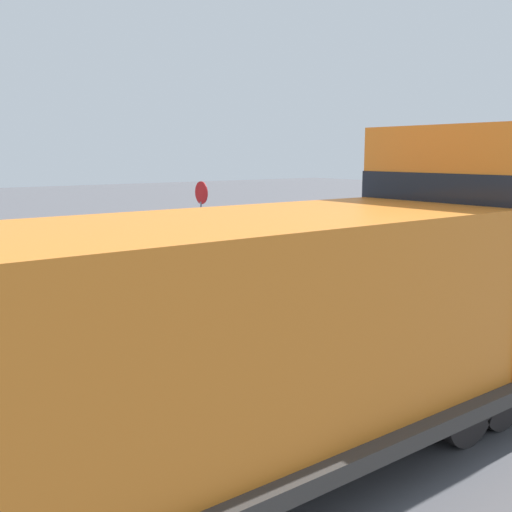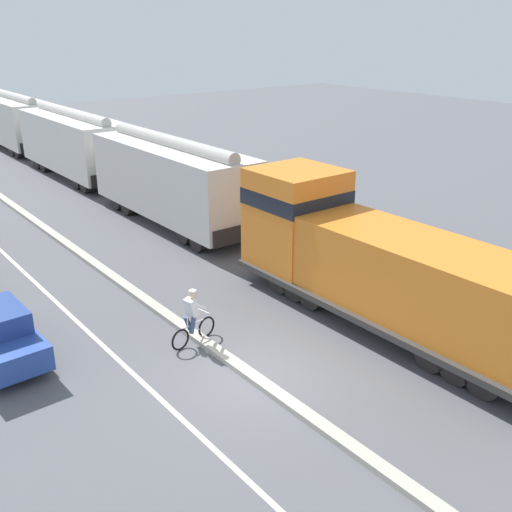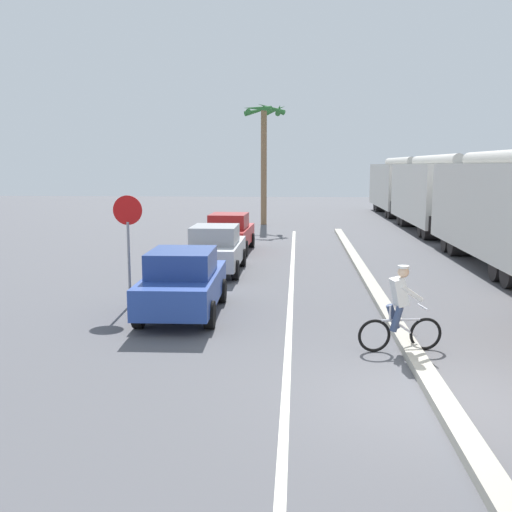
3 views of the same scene
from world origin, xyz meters
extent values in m
plane|color=#56565B|center=(0.00, 0.00, 0.00)|extent=(120.00, 120.00, 0.00)
cube|color=#B2AD9E|center=(0.00, 6.00, 0.08)|extent=(0.36, 36.00, 0.16)
cube|color=silver|center=(-2.40, 6.00, 0.00)|extent=(0.14, 36.00, 0.01)
cube|color=orange|center=(5.16, -0.90, 1.90)|extent=(2.70, 9.86, 2.40)
cube|color=orange|center=(5.16, 4.10, 2.45)|extent=(2.80, 2.80, 3.50)
cube|color=black|center=(5.16, 4.10, 3.24)|extent=(2.83, 2.83, 0.56)
cube|color=#383533|center=(5.16, -0.30, 0.70)|extent=(3.10, 11.60, 0.20)
cylinder|color=#4C4947|center=(5.16, -0.30, 0.55)|extent=(1.10, 3.00, 1.10)
cylinder|color=black|center=(5.16, 3.69, 0.50)|extent=(2.40, 1.00, 1.00)
cylinder|color=black|center=(5.16, 2.89, 0.50)|extent=(2.40, 1.00, 1.00)
cylinder|color=black|center=(5.16, 2.09, 0.50)|extent=(2.40, 1.00, 1.00)
cylinder|color=black|center=(5.16, -2.69, 0.50)|extent=(2.40, 1.00, 1.00)
cube|color=#28479E|center=(-5.02, 5.19, 0.67)|extent=(1.80, 4.24, 0.70)
cube|color=navy|center=(-5.02, 5.04, 1.32)|extent=(1.54, 1.93, 0.60)
cube|color=#1E232D|center=(-5.04, 6.04, 1.27)|extent=(1.43, 0.15, 0.51)
cylinder|color=black|center=(-5.86, 6.47, 0.32)|extent=(0.23, 0.64, 0.64)
cylinder|color=black|center=(-4.24, 6.51, 0.32)|extent=(0.23, 0.64, 0.64)
cylinder|color=black|center=(-5.80, 3.87, 0.32)|extent=(0.23, 0.64, 0.64)
cylinder|color=black|center=(-4.18, 3.90, 0.32)|extent=(0.23, 0.64, 0.64)
cube|color=#B7BABF|center=(-5.02, 11.01, 0.67)|extent=(1.71, 4.20, 0.70)
cube|color=#9C9EA2|center=(-5.02, 10.86, 1.32)|extent=(1.50, 1.90, 0.60)
cube|color=#1E232D|center=(-5.02, 11.86, 1.27)|extent=(1.43, 0.12, 0.51)
cylinder|color=black|center=(-5.83, 12.31, 0.32)|extent=(0.22, 0.64, 0.64)
cylinder|color=black|center=(-4.21, 12.31, 0.32)|extent=(0.22, 0.64, 0.64)
cylinder|color=black|center=(-5.82, 9.70, 0.32)|extent=(0.22, 0.64, 0.64)
cylinder|color=black|center=(-4.21, 9.71, 0.32)|extent=(0.22, 0.64, 0.64)
cube|color=red|center=(-5.11, 16.02, 0.67)|extent=(1.83, 4.25, 0.70)
cube|color=maroon|center=(-5.11, 15.87, 1.32)|extent=(1.56, 1.95, 0.60)
cube|color=#1E232D|center=(-5.08, 16.87, 1.27)|extent=(1.43, 0.16, 0.51)
cylinder|color=black|center=(-5.87, 17.34, 0.32)|extent=(0.24, 0.65, 0.64)
cylinder|color=black|center=(-4.26, 17.29, 0.32)|extent=(0.24, 0.65, 0.64)
cylinder|color=black|center=(-5.95, 14.74, 0.32)|extent=(0.24, 0.65, 0.64)
cylinder|color=black|center=(-4.34, 14.69, 0.32)|extent=(0.24, 0.65, 0.64)
torus|color=black|center=(0.32, 2.64, 0.33)|extent=(0.66, 0.18, 0.66)
torus|color=black|center=(-0.71, 2.44, 0.33)|extent=(0.66, 0.18, 0.66)
cylinder|color=silver|center=(-0.19, 2.54, 0.63)|extent=(0.78, 0.19, 0.05)
cylinder|color=silver|center=(-0.09, 2.56, 0.45)|extent=(0.48, 0.14, 0.36)
cylinder|color=silver|center=(-0.41, 2.50, 0.78)|extent=(0.04, 0.04, 0.30)
cylinder|color=silver|center=(0.25, 2.62, 0.88)|extent=(0.12, 0.48, 0.04)
cylinder|color=#38476B|center=(-0.33, 2.62, 0.68)|extent=(0.32, 0.19, 0.52)
cylinder|color=#38476B|center=(-0.29, 2.42, 0.68)|extent=(0.29, 0.19, 0.52)
cube|color=white|center=(-0.24, 2.53, 1.20)|extent=(0.38, 0.39, 0.57)
sphere|color=beige|center=(-0.17, 2.54, 1.59)|extent=(0.22, 0.22, 0.22)
cylinder|color=white|center=(-0.17, 2.54, 1.69)|extent=(0.22, 0.22, 0.05)
cylinder|color=white|center=(-0.07, 2.73, 1.20)|extent=(0.47, 0.17, 0.36)
cylinder|color=white|center=(-0.02, 2.41, 1.20)|extent=(0.47, 0.17, 0.36)
cylinder|color=gray|center=(-6.59, 6.00, 1.10)|extent=(0.07, 0.07, 2.20)
cylinder|color=red|center=(-6.59, 6.02, 2.50)|extent=(0.76, 0.03, 0.76)
cylinder|color=white|center=(-6.59, 6.03, 2.50)|extent=(0.48, 0.02, 0.48)
camera|label=1|loc=(10.49, -4.54, 3.80)|focal=42.00mm
camera|label=2|loc=(-8.33, -10.91, 8.87)|focal=42.00mm
camera|label=3|loc=(-2.25, -9.07, 3.65)|focal=42.00mm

